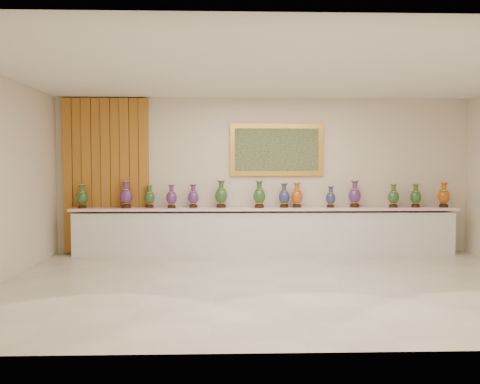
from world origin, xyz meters
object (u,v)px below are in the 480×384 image
object	(u,v)px
counter	(265,232)
vase_2	(150,197)
vase_1	(126,196)
vase_0	(82,197)

from	to	relation	value
counter	vase_2	distance (m)	2.28
counter	vase_1	xyz separation A→B (m)	(-2.62, -0.02, 0.69)
counter	vase_2	bearing A→B (deg)	179.49
counter	vase_0	world-z (taller)	vase_0
vase_1	vase_2	bearing A→B (deg)	5.10
counter	vase_0	distance (m)	3.50
vase_0	vase_2	world-z (taller)	vase_0
vase_1	vase_2	xyz separation A→B (m)	(0.43, 0.04, -0.04)
counter	vase_1	distance (m)	2.71
vase_0	vase_2	distance (m)	1.25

